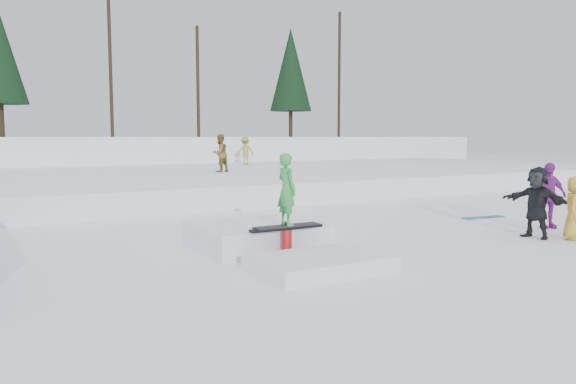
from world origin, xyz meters
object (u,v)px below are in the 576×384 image
walker_olive (220,153)px  spectator_dark (537,202)px  spectator_yellow (575,208)px  jib_rail_feature (273,240)px  spectator_purple (547,195)px  walker_ygreen (245,151)px

walker_olive → spectator_dark: bearing=74.7°
spectator_yellow → jib_rail_feature: size_ratio=0.34×
walker_olive → spectator_dark: walker_olive is taller
jib_rail_feature → spectator_yellow: bearing=-17.3°
walker_olive → jib_rail_feature: 14.68m
spectator_purple → jib_rail_feature: jib_rail_feature is taller
spectator_yellow → spectator_dark: spectator_dark is taller
walker_olive → spectator_purple: size_ratio=0.99×
spectator_purple → spectator_dark: size_ratio=1.02×
spectator_yellow → jib_rail_feature: (-6.96, 2.17, -0.45)m
walker_olive → walker_ygreen: walker_olive is taller
spectator_purple → spectator_yellow: spectator_purple is taller
walker_olive → walker_ygreen: 6.64m
spectator_yellow → walker_olive: bearing=74.4°
spectator_purple → walker_olive: bearing=125.7°
walker_ygreen → spectator_purple: (-0.82, -19.93, -0.73)m
walker_olive → walker_ygreen: bearing=-147.2°
spectator_purple → spectator_yellow: size_ratio=1.16×
spectator_purple → spectator_dark: (-1.53, -0.78, -0.01)m
spectator_purple → walker_ygreen: bearing=111.3°
spectator_dark → walker_ygreen: bearing=166.1°
walker_ygreen → spectator_dark: bearing=87.1°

